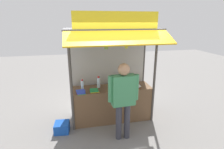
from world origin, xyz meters
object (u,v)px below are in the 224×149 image
object	(u,v)px
water_bottle_mid_right	(82,85)
banana_bunch_leftmost	(126,45)
water_bottle_far_left	(121,81)
magazine_stack_far_right	(94,91)
plastic_crate	(62,127)
magazine_stack_back_left	(136,86)
magazine_stack_left	(81,92)
vendor_person	(123,95)
banana_bunch_inner_right	(106,45)
water_bottle_right	(132,79)
water_bottle_front_right	(98,82)

from	to	relation	value
water_bottle_mid_right	banana_bunch_leftmost	size ratio (longest dim) A/B	0.88
water_bottle_far_left	magazine_stack_far_right	xyz separation A→B (m)	(-0.74, -0.32, -0.10)
plastic_crate	magazine_stack_back_left	bearing A→B (deg)	7.52
plastic_crate	water_bottle_mid_right	bearing A→B (deg)	33.25
magazine_stack_left	vendor_person	bearing A→B (deg)	-37.93
water_bottle_mid_right	magazine_stack_left	distance (m)	0.24
banana_bunch_leftmost	magazine_stack_far_right	bearing A→B (deg)	160.85
magazine_stack_back_left	banana_bunch_inner_right	xyz separation A→B (m)	(-0.83, -0.32, 1.11)
water_bottle_far_left	magazine_stack_left	world-z (taller)	water_bottle_far_left
water_bottle_right	water_bottle_front_right	world-z (taller)	water_bottle_front_right
water_bottle_front_right	magazine_stack_left	size ratio (longest dim) A/B	1.08
water_bottle_mid_right	magazine_stack_far_right	bearing A→B (deg)	-33.33
water_bottle_front_right	magazine_stack_back_left	world-z (taller)	water_bottle_front_right
banana_bunch_leftmost	magazine_stack_back_left	bearing A→B (deg)	40.22
water_bottle_far_left	plastic_crate	size ratio (longest dim) A/B	0.74
water_bottle_far_left	banana_bunch_leftmost	size ratio (longest dim) A/B	0.83
magazine_stack_back_left	banana_bunch_inner_right	size ratio (longest dim) A/B	1.04
magazine_stack_back_left	magazine_stack_far_right	bearing A→B (deg)	-175.99
magazine_stack_far_right	banana_bunch_leftmost	size ratio (longest dim) A/B	0.86
banana_bunch_inner_right	plastic_crate	xyz separation A→B (m)	(-1.07, 0.07, -1.91)
banana_bunch_inner_right	water_bottle_far_left	bearing A→B (deg)	49.37
water_bottle_mid_right	magazine_stack_left	world-z (taller)	water_bottle_mid_right
water_bottle_far_left	magazine_stack_far_right	bearing A→B (deg)	-157.04
banana_bunch_inner_right	vendor_person	bearing A→B (deg)	-58.93
magazine_stack_far_right	banana_bunch_leftmost	distance (m)	1.34
magazine_stack_left	banana_bunch_inner_right	xyz separation A→B (m)	(0.58, -0.22, 1.12)
water_bottle_front_right	vendor_person	xyz separation A→B (m)	(0.39, -0.94, 0.01)
water_bottle_far_left	magazine_stack_back_left	world-z (taller)	water_bottle_far_left
water_bottle_right	magazine_stack_left	xyz separation A→B (m)	(-1.38, -0.35, -0.10)
magazine_stack_left	magazine_stack_far_right	size ratio (longest dim) A/B	1.08
water_bottle_mid_right	banana_bunch_leftmost	xyz separation A→B (m)	(0.98, -0.42, 1.00)
water_bottle_right	banana_bunch_inner_right	world-z (taller)	banana_bunch_inner_right
water_bottle_right	water_bottle_front_right	xyz separation A→B (m)	(-0.91, -0.07, 0.01)
water_bottle_far_left	magazine_stack_left	size ratio (longest dim) A/B	0.90
magazine_stack_back_left	water_bottle_front_right	bearing A→B (deg)	169.98
water_bottle_far_left	banana_bunch_inner_right	distance (m)	1.26
magazine_stack_left	banana_bunch_inner_right	size ratio (longest dim) A/B	0.93
banana_bunch_inner_right	banana_bunch_leftmost	bearing A→B (deg)	-0.12
water_bottle_front_right	plastic_crate	size ratio (longest dim) A/B	0.89
water_bottle_front_right	vendor_person	world-z (taller)	vendor_person
water_bottle_right	banana_bunch_leftmost	distance (m)	1.20
banana_bunch_leftmost	water_bottle_mid_right	bearing A→B (deg)	156.59
water_bottle_front_right	plastic_crate	world-z (taller)	water_bottle_front_right
magazine_stack_left	magazine_stack_back_left	bearing A→B (deg)	4.32
magazine_stack_back_left	vendor_person	distance (m)	0.96
magazine_stack_back_left	banana_bunch_leftmost	world-z (taller)	banana_bunch_leftmost
banana_bunch_leftmost	plastic_crate	world-z (taller)	banana_bunch_leftmost
water_bottle_far_left	banana_bunch_inner_right	bearing A→B (deg)	-130.63
water_bottle_mid_right	vendor_person	size ratio (longest dim) A/B	0.15
water_bottle_right	water_bottle_mid_right	world-z (taller)	water_bottle_right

